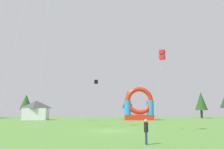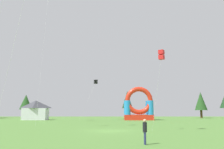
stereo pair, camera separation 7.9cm
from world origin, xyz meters
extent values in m
plane|color=#548438|center=(0.00, 0.00, 0.00)|extent=(120.00, 120.00, 0.00)
cylinder|color=silver|center=(-7.33, -6.86, 10.91)|extent=(3.24, 1.07, 21.83)
cylinder|color=silver|center=(-11.66, 14.49, 12.16)|extent=(1.40, 9.19, 24.33)
cube|color=black|center=(-3.50, 28.21, 8.21)|extent=(0.89, 0.89, 0.39)
cube|color=black|center=(-3.50, 28.21, 8.68)|extent=(0.89, 0.89, 0.39)
cylinder|color=silver|center=(-5.14, 27.51, 4.22)|extent=(3.29, 1.41, 8.45)
cube|color=red|center=(5.52, -0.29, 7.86)|extent=(0.73, 0.73, 0.47)
cube|color=red|center=(5.52, -0.29, 8.42)|extent=(0.73, 0.73, 0.47)
cylinder|color=silver|center=(4.98, 0.05, 4.07)|extent=(1.10, 0.70, 8.14)
cylinder|color=navy|center=(2.25, -10.49, 0.39)|extent=(0.12, 0.12, 0.78)
cylinder|color=navy|center=(2.24, -10.33, 0.39)|extent=(0.12, 0.12, 0.78)
cylinder|color=black|center=(2.24, -10.41, 1.08)|extent=(0.30, 0.30, 0.61)
sphere|color=#D8AD84|center=(2.24, -10.41, 1.50)|extent=(0.21, 0.21, 0.21)
cube|color=red|center=(6.08, 29.71, 0.58)|extent=(6.33, 4.56, 1.15)
cylinder|color=#268CD8|center=(3.56, 28.07, 2.71)|extent=(1.28, 1.28, 3.11)
cylinder|color=#268CD8|center=(8.61, 28.07, 2.71)|extent=(1.28, 1.28, 3.11)
cylinder|color=#268CD8|center=(3.56, 31.36, 2.71)|extent=(1.28, 1.28, 3.11)
cylinder|color=#268CD8|center=(8.61, 31.36, 2.71)|extent=(1.28, 1.28, 3.11)
torus|color=red|center=(6.08, 28.07, 4.27)|extent=(6.07, 1.02, 6.07)
cube|color=silver|center=(-17.03, 29.43, 1.31)|extent=(5.29, 3.23, 2.61)
pyramid|color=#3F3F47|center=(-17.03, 29.43, 3.47)|extent=(5.29, 3.23, 1.72)
cylinder|color=#4C331E|center=(-24.82, 45.29, 1.19)|extent=(0.65, 0.65, 2.37)
cone|color=#234C1E|center=(-24.82, 45.29, 4.52)|extent=(3.59, 3.59, 4.30)
cylinder|color=#4C331E|center=(4.59, 45.68, 1.38)|extent=(0.54, 0.54, 2.76)
cone|color=#193819|center=(4.59, 45.68, 5.22)|extent=(2.99, 2.99, 4.92)
cylinder|color=#4C331E|center=(24.96, 42.78, 1.09)|extent=(0.61, 0.61, 2.17)
cone|color=#234C1E|center=(24.96, 42.78, 4.70)|extent=(3.38, 3.38, 5.05)
camera|label=1|loc=(0.06, -26.54, 2.17)|focal=39.63mm
camera|label=2|loc=(0.14, -26.54, 2.17)|focal=39.63mm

